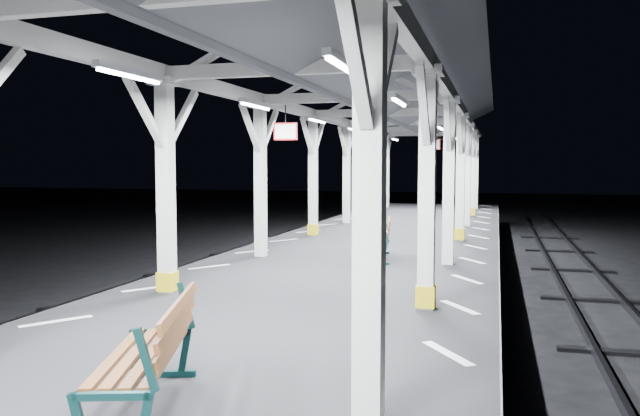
% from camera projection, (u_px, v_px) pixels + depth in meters
% --- Properties ---
extents(platform, '(6.00, 50.00, 1.00)m').
position_uv_depth(platform, '(234.00, 378.00, 7.30)').
color(platform, black).
rests_on(platform, ground).
extents(hazard_stripes_left, '(1.00, 48.00, 0.01)m').
position_uv_depth(hazard_stripes_left, '(56.00, 321.00, 7.93)').
color(hazard_stripes_left, silver).
rests_on(hazard_stripes_left, platform).
extents(hazard_stripes_right, '(1.00, 48.00, 0.01)m').
position_uv_depth(hazard_stripes_right, '(448.00, 353.00, 6.60)').
color(hazard_stripes_right, silver).
rests_on(hazard_stripes_right, platform).
extents(canopy, '(5.40, 49.00, 4.65)m').
position_uv_depth(canopy, '(230.00, 26.00, 7.00)').
color(canopy, silver).
rests_on(canopy, platform).
extents(bench_near, '(1.13, 1.80, 0.92)m').
position_uv_depth(bench_near, '(154.00, 352.00, 5.02)').
color(bench_near, '#0C2E2E').
rests_on(bench_near, platform).
extents(bench_mid, '(0.85, 1.67, 0.87)m').
position_uv_depth(bench_mid, '(380.00, 237.00, 13.12)').
color(bench_mid, '#0C2E2E').
rests_on(bench_mid, platform).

